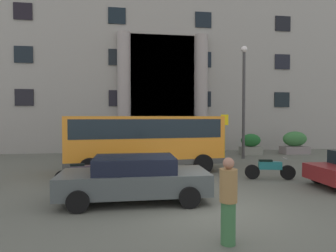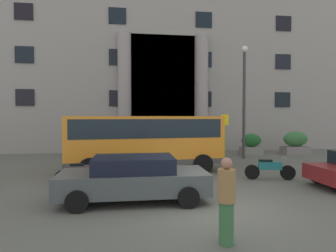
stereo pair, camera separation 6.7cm
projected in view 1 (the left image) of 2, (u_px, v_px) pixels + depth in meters
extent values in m
cube|color=#54564B|center=(211.00, 209.00, 8.13)|extent=(80.00, 64.00, 0.12)
cube|color=gray|center=(155.00, 46.00, 25.16)|extent=(39.91, 9.00, 17.95)
cube|color=black|center=(163.00, 93.00, 20.94)|extent=(4.75, 0.12, 8.68)
cylinder|color=gray|center=(124.00, 93.00, 20.24)|extent=(0.96, 0.96, 8.68)
cylinder|color=gray|center=(201.00, 94.00, 21.01)|extent=(0.96, 0.96, 8.68)
cube|color=black|center=(24.00, 97.00, 19.54)|extent=(1.24, 0.08, 1.16)
cube|color=black|center=(117.00, 98.00, 20.40)|extent=(1.24, 0.08, 1.16)
cube|color=black|center=(203.00, 99.00, 21.26)|extent=(1.24, 0.08, 1.16)
cube|color=black|center=(282.00, 100.00, 22.12)|extent=(1.24, 0.08, 1.16)
cube|color=black|center=(24.00, 55.00, 19.44)|extent=(1.24, 0.08, 1.16)
cube|color=black|center=(117.00, 57.00, 20.30)|extent=(1.24, 0.08, 1.16)
cube|color=black|center=(203.00, 60.00, 21.16)|extent=(1.24, 0.08, 1.16)
cube|color=black|center=(282.00, 62.00, 22.03)|extent=(1.24, 0.08, 1.16)
cube|color=black|center=(23.00, 11.00, 19.34)|extent=(1.24, 0.08, 1.16)
cube|color=black|center=(117.00, 16.00, 20.21)|extent=(1.24, 0.08, 1.16)
cube|color=black|center=(203.00, 20.00, 21.07)|extent=(1.24, 0.08, 1.16)
cube|color=black|center=(283.00, 24.00, 21.93)|extent=(1.24, 0.08, 1.16)
cube|color=orange|center=(145.00, 139.00, 13.30)|extent=(7.30, 2.98, 2.18)
cube|color=black|center=(145.00, 128.00, 13.29)|extent=(6.87, 2.97, 0.84)
cube|color=black|center=(214.00, 131.00, 14.09)|extent=(0.25, 1.93, 1.05)
cube|color=#454642|center=(145.00, 160.00, 13.34)|extent=(7.30, 3.02, 0.24)
cylinder|color=black|center=(188.00, 157.00, 15.03)|extent=(0.92, 0.37, 0.90)
cylinder|color=black|center=(203.00, 164.00, 12.79)|extent=(0.92, 0.37, 0.90)
cylinder|color=black|center=(92.00, 160.00, 13.89)|extent=(0.92, 0.37, 0.90)
cylinder|color=black|center=(90.00, 169.00, 11.65)|extent=(0.92, 0.37, 0.90)
cylinder|color=#949713|center=(224.00, 139.00, 15.94)|extent=(0.08, 0.08, 2.68)
cube|color=yellow|center=(225.00, 120.00, 15.88)|extent=(0.44, 0.03, 0.60)
cube|color=slate|center=(87.00, 153.00, 18.15)|extent=(1.61, 0.73, 0.48)
ellipsoid|color=#2C6F3B|center=(87.00, 144.00, 18.13)|extent=(1.55, 0.65, 0.75)
cube|color=gray|center=(251.00, 151.00, 19.21)|extent=(1.45, 0.76, 0.56)
ellipsoid|color=#1C5623|center=(251.00, 140.00, 19.19)|extent=(1.39, 0.68, 0.88)
cube|color=gray|center=(295.00, 150.00, 19.78)|extent=(1.82, 1.00, 0.52)
ellipsoid|color=#336A34|center=(295.00, 139.00, 19.75)|extent=(1.75, 0.90, 1.05)
cube|color=#6B675C|center=(189.00, 152.00, 18.87)|extent=(1.92, 0.84, 0.52)
ellipsoid|color=#235628|center=(189.00, 140.00, 18.84)|extent=(1.85, 0.76, 1.01)
cube|color=#444B4B|center=(135.00, 182.00, 8.68)|extent=(4.51, 1.83, 0.64)
cube|color=black|center=(134.00, 164.00, 8.66)|extent=(2.44, 1.61, 0.47)
cylinder|color=black|center=(178.00, 182.00, 9.80)|extent=(0.62, 0.20, 0.62)
cylinder|color=black|center=(189.00, 197.00, 7.99)|extent=(0.62, 0.20, 0.62)
cylinder|color=black|center=(88.00, 185.00, 9.38)|extent=(0.62, 0.20, 0.62)
cylinder|color=black|center=(78.00, 202.00, 7.57)|extent=(0.62, 0.20, 0.62)
cylinder|color=black|center=(318.00, 175.00, 11.03)|extent=(0.62, 0.20, 0.62)
cylinder|color=black|center=(288.00, 173.00, 11.59)|extent=(0.61, 0.23, 0.60)
cylinder|color=black|center=(252.00, 172.00, 11.72)|extent=(0.61, 0.25, 0.60)
cube|color=#1D6869|center=(270.00, 165.00, 11.64)|extent=(0.95, 0.44, 0.32)
cube|color=black|center=(266.00, 161.00, 11.65)|extent=(0.55, 0.31, 0.12)
cylinder|color=#A5A5A8|center=(285.00, 158.00, 11.58)|extent=(0.15, 0.54, 0.03)
cylinder|color=black|center=(101.00, 176.00, 10.93)|extent=(0.61, 0.21, 0.60)
cylinder|color=black|center=(63.00, 178.00, 10.48)|extent=(0.61, 0.23, 0.60)
cube|color=#514552|center=(82.00, 170.00, 10.69)|extent=(0.94, 0.40, 0.32)
cube|color=black|center=(77.00, 165.00, 10.63)|extent=(0.55, 0.29, 0.12)
cylinder|color=#A5A5A8|center=(98.00, 161.00, 10.87)|extent=(0.13, 0.55, 0.03)
cylinder|color=#37693C|center=(228.00, 223.00, 5.72)|extent=(0.30, 0.30, 0.87)
cylinder|color=olive|center=(228.00, 185.00, 5.69)|extent=(0.36, 0.36, 0.67)
sphere|color=#A16C55|center=(229.00, 163.00, 5.68)|extent=(0.23, 0.23, 0.23)
cylinder|color=#383737|center=(244.00, 106.00, 17.42)|extent=(0.18, 0.18, 6.58)
sphere|color=white|center=(244.00, 49.00, 17.30)|extent=(0.40, 0.40, 0.40)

